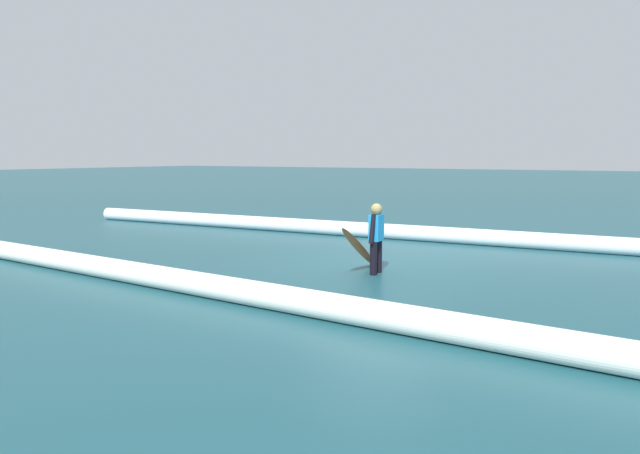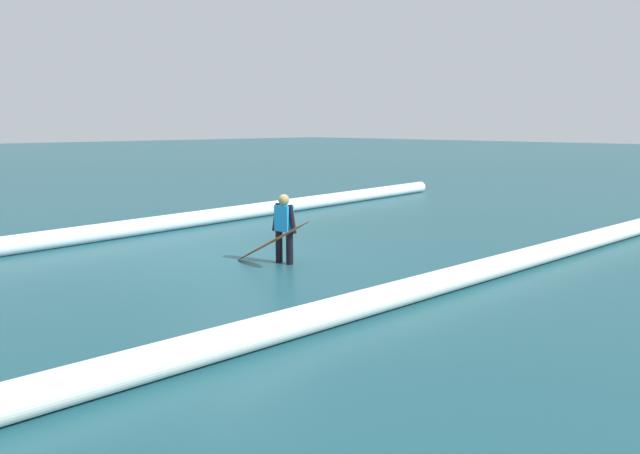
% 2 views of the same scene
% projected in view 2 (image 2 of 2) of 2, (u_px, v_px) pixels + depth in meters
% --- Properties ---
extents(ground_plane, '(168.45, 168.45, 0.00)m').
position_uv_depth(ground_plane, '(236.00, 260.00, 11.66)').
color(ground_plane, '#1B4B55').
extents(surfer, '(0.23, 0.63, 1.36)m').
position_uv_depth(surfer, '(284.00, 225.00, 11.24)').
color(surfer, black).
rests_on(surfer, ground_plane).
extents(surfboard, '(0.49, 1.85, 1.00)m').
position_uv_depth(surfboard, '(272.00, 242.00, 11.02)').
color(surfboard, '#E55926').
rests_on(surfboard, ground_plane).
extents(wave_crest_foreground, '(24.72, 1.63, 0.41)m').
position_uv_depth(wave_crest_foreground, '(151.00, 225.00, 14.47)').
color(wave_crest_foreground, white).
rests_on(wave_crest_foreground, ground_plane).
extents(wave_crest_midground, '(21.06, 1.93, 0.39)m').
position_uv_depth(wave_crest_midground, '(441.00, 282.00, 9.28)').
color(wave_crest_midground, white).
rests_on(wave_crest_midground, ground_plane).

